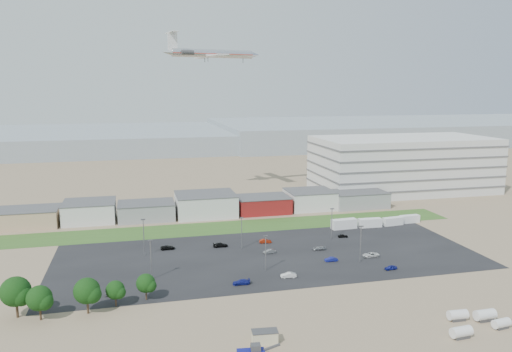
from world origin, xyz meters
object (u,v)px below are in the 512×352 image
object	(u,v)px
parked_car_3	(241,282)
parked_car_12	(319,248)
parked_car_1	(331,259)
airliner	(213,54)
parked_car_8	(343,236)
parked_car_2	(391,268)
portable_shed	(265,337)
tree_far_left	(16,295)
storage_tank_nw	(458,315)
parked_car_6	(220,245)
parked_car_7	(269,251)
parked_car_0	(371,255)
parked_car_11	(265,241)
parked_car_9	(168,248)
parked_car_10	(114,293)
parked_car_13	(288,275)
box_trailer_a	(344,224)

from	to	relation	value
parked_car_3	parked_car_12	bearing A→B (deg)	128.22
parked_car_1	airliner	bearing A→B (deg)	-166.67
parked_car_3	parked_car_8	xyz separation A→B (m)	(39.97, 30.48, -0.08)
parked_car_2	airliner	bearing A→B (deg)	-167.00
parked_car_2	parked_car_8	size ratio (longest dim) A/B	1.06
portable_shed	tree_far_left	world-z (taller)	tree_far_left
storage_tank_nw	tree_far_left	world-z (taller)	tree_far_left
parked_car_6	airliner	bearing A→B (deg)	-8.01
parked_car_1	parked_car_7	xyz separation A→B (m)	(-14.83, 10.63, 0.01)
parked_car_0	parked_car_8	world-z (taller)	parked_car_0
parked_car_8	parked_car_11	world-z (taller)	parked_car_11
airliner	parked_car_3	size ratio (longest dim) A/B	10.22
parked_car_12	parked_car_9	bearing A→B (deg)	-101.74
tree_far_left	parked_car_11	xyz separation A→B (m)	(63.51, 37.00, -4.41)
parked_car_0	parked_car_1	distance (m)	12.43
parked_car_2	parked_car_0	bearing A→B (deg)	179.36
tree_far_left	parked_car_7	xyz separation A→B (m)	(62.16, 27.17, -4.42)
parked_car_1	parked_car_8	world-z (taller)	parked_car_1
parked_car_9	parked_car_10	xyz separation A→B (m)	(-14.31, -30.97, -0.03)
parked_car_0	parked_car_6	bearing A→B (deg)	-115.01
parked_car_8	parked_car_10	bearing A→B (deg)	116.96
tree_far_left	parked_car_10	xyz separation A→B (m)	(19.30, 6.89, -4.46)
parked_car_8	parked_car_0	bearing A→B (deg)	-175.91
portable_shed	parked_car_9	distance (m)	62.10
parked_car_7	parked_car_11	size ratio (longest dim) A/B	0.98
portable_shed	airliner	xyz separation A→B (m)	(11.51, 131.99, 60.70)
airliner	parked_car_1	xyz separation A→B (m)	(17.78, -92.83, -61.35)
parked_car_1	parked_car_6	bearing A→B (deg)	-123.21
parked_car_12	parked_car_13	world-z (taller)	parked_car_13
portable_shed	parked_car_8	size ratio (longest dim) A/B	1.55
box_trailer_a	parked_car_9	xyz separation A→B (m)	(-60.18, -8.42, -1.05)
parked_car_2	parked_car_3	size ratio (longest dim) A/B	0.79
parked_car_1	parked_car_12	bearing A→B (deg)	-178.82
parked_car_2	parked_car_7	size ratio (longest dim) A/B	0.92
parked_car_12	portable_shed	bearing A→B (deg)	-28.23
parked_car_12	parked_car_13	bearing A→B (deg)	-36.52
parked_car_1	parked_car_13	xyz separation A→B (m)	(-15.07, -8.67, 0.06)
airliner	portable_shed	bearing A→B (deg)	-106.20
tree_far_left	parked_car_12	bearing A→B (deg)	19.01
tree_far_left	parked_car_1	xyz separation A→B (m)	(76.99, 16.54, -4.43)
parked_car_8	parked_car_11	bearing A→B (deg)	93.34
box_trailer_a	parked_car_6	bearing A→B (deg)	-171.54
parked_car_6	parked_car_7	size ratio (longest dim) A/B	1.23
storage_tank_nw	parked_car_9	size ratio (longest dim) A/B	0.95
parked_car_6	parked_car_12	bearing A→B (deg)	-109.66
parked_car_12	box_trailer_a	bearing A→B (deg)	142.59
parked_car_7	parked_car_13	distance (m)	19.30
parked_car_8	parked_car_9	distance (m)	55.70
parked_car_2	box_trailer_a	bearing A→B (deg)	170.74
parked_car_7	parked_car_11	distance (m)	9.93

